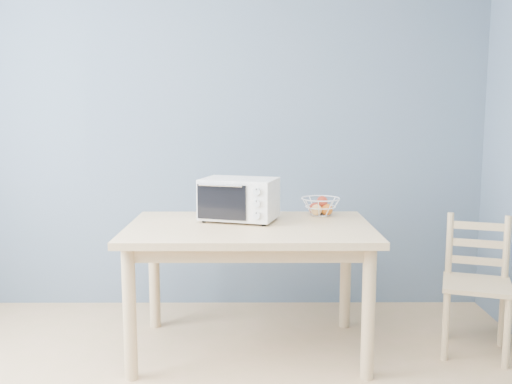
{
  "coord_description": "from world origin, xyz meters",
  "views": [
    {
      "loc": [
        0.37,
        -1.79,
        1.4
      ],
      "look_at": [
        0.38,
        1.5,
        0.93
      ],
      "focal_mm": 40.0,
      "sensor_mm": 36.0,
      "label": 1
    }
  ],
  "objects_px": {
    "toaster_oven": "(236,198)",
    "fruit_basket": "(320,206)",
    "dining_table": "(250,242)",
    "dining_chair": "(476,286)"
  },
  "relations": [
    {
      "from": "dining_table",
      "to": "dining_chair",
      "type": "distance_m",
      "value": 1.34
    },
    {
      "from": "fruit_basket",
      "to": "dining_chair",
      "type": "height_order",
      "value": "fruit_basket"
    },
    {
      "from": "toaster_oven",
      "to": "dining_chair",
      "type": "distance_m",
      "value": 1.49
    },
    {
      "from": "fruit_basket",
      "to": "dining_chair",
      "type": "distance_m",
      "value": 1.02
    },
    {
      "from": "toaster_oven",
      "to": "fruit_basket",
      "type": "bearing_deg",
      "value": 33.86
    },
    {
      "from": "dining_table",
      "to": "dining_chair",
      "type": "height_order",
      "value": "dining_chair"
    },
    {
      "from": "toaster_oven",
      "to": "fruit_basket",
      "type": "xyz_separation_m",
      "value": [
        0.52,
        0.16,
        -0.07
      ]
    },
    {
      "from": "dining_table",
      "to": "fruit_basket",
      "type": "height_order",
      "value": "fruit_basket"
    },
    {
      "from": "dining_table",
      "to": "dining_chair",
      "type": "bearing_deg",
      "value": -0.61
    },
    {
      "from": "fruit_basket",
      "to": "dining_table",
      "type": "bearing_deg",
      "value": -145.76
    }
  ]
}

